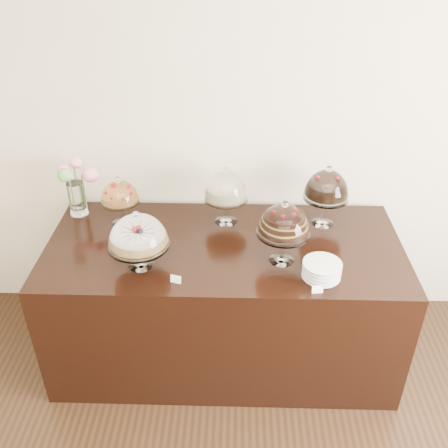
{
  "coord_description": "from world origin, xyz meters",
  "views": [
    {
      "loc": [
        -0.26,
        -0.08,
        2.66
      ],
      "look_at": [
        -0.33,
        2.4,
        1.08
      ],
      "focal_mm": 40.0,
      "sensor_mm": 36.0,
      "label": 1
    }
  ],
  "objects_px": {
    "cake_stand_dark_choco": "(327,187)",
    "plate_stack": "(322,270)",
    "cake_stand_sugar_sponge": "(138,234)",
    "cake_stand_fruit_tart": "(119,194)",
    "cake_stand_cheesecake": "(226,188)",
    "cake_stand_choco_layer": "(284,222)",
    "flower_vase": "(76,185)",
    "display_counter": "(224,300)"
  },
  "relations": [
    {
      "from": "cake_stand_sugar_sponge",
      "to": "flower_vase",
      "type": "xyz_separation_m",
      "value": [
        -0.51,
        0.57,
        -0.0
      ]
    },
    {
      "from": "cake_stand_sugar_sponge",
      "to": "plate_stack",
      "type": "relative_size",
      "value": 1.72
    },
    {
      "from": "cake_stand_sugar_sponge",
      "to": "cake_stand_dark_choco",
      "type": "distance_m",
      "value": 1.22
    },
    {
      "from": "cake_stand_dark_choco",
      "to": "cake_stand_fruit_tart",
      "type": "distance_m",
      "value": 1.32
    },
    {
      "from": "cake_stand_cheesecake",
      "to": "plate_stack",
      "type": "height_order",
      "value": "cake_stand_cheesecake"
    },
    {
      "from": "cake_stand_choco_layer",
      "to": "cake_stand_dark_choco",
      "type": "xyz_separation_m",
      "value": [
        0.3,
        0.42,
        0.0
      ]
    },
    {
      "from": "cake_stand_cheesecake",
      "to": "flower_vase",
      "type": "distance_m",
      "value": 0.99
    },
    {
      "from": "display_counter",
      "to": "cake_stand_choco_layer",
      "type": "bearing_deg",
      "value": -24.42
    },
    {
      "from": "cake_stand_choco_layer",
      "to": "flower_vase",
      "type": "bearing_deg",
      "value": 159.38
    },
    {
      "from": "flower_vase",
      "to": "plate_stack",
      "type": "relative_size",
      "value": 1.82
    },
    {
      "from": "cake_stand_cheesecake",
      "to": "cake_stand_fruit_tart",
      "type": "distance_m",
      "value": 0.68
    },
    {
      "from": "plate_stack",
      "to": "cake_stand_fruit_tart",
      "type": "bearing_deg",
      "value": 156.55
    },
    {
      "from": "display_counter",
      "to": "cake_stand_choco_layer",
      "type": "distance_m",
      "value": 0.81
    },
    {
      "from": "plate_stack",
      "to": "cake_stand_cheesecake",
      "type": "bearing_deg",
      "value": 133.56
    },
    {
      "from": "cake_stand_dark_choco",
      "to": "plate_stack",
      "type": "bearing_deg",
      "value": -98.71
    },
    {
      "from": "cake_stand_sugar_sponge",
      "to": "plate_stack",
      "type": "xyz_separation_m",
      "value": [
        1.03,
        -0.08,
        -0.17
      ]
    },
    {
      "from": "cake_stand_sugar_sponge",
      "to": "cake_stand_choco_layer",
      "type": "distance_m",
      "value": 0.82
    },
    {
      "from": "cake_stand_cheesecake",
      "to": "plate_stack",
      "type": "relative_size",
      "value": 1.88
    },
    {
      "from": "display_counter",
      "to": "cake_stand_cheesecake",
      "type": "distance_m",
      "value": 0.75
    },
    {
      "from": "cake_stand_cheesecake",
      "to": "cake_stand_dark_choco",
      "type": "relative_size",
      "value": 0.96
    },
    {
      "from": "cake_stand_choco_layer",
      "to": "cake_stand_cheesecake",
      "type": "xyz_separation_m",
      "value": [
        -0.34,
        0.43,
        -0.02
      ]
    },
    {
      "from": "display_counter",
      "to": "cake_stand_cheesecake",
      "type": "bearing_deg",
      "value": 89.24
    },
    {
      "from": "cake_stand_choco_layer",
      "to": "cake_stand_cheesecake",
      "type": "height_order",
      "value": "cake_stand_choco_layer"
    },
    {
      "from": "cake_stand_choco_layer",
      "to": "flower_vase",
      "type": "relative_size",
      "value": 1.05
    },
    {
      "from": "display_counter",
      "to": "cake_stand_choco_layer",
      "type": "height_order",
      "value": "cake_stand_choco_layer"
    },
    {
      "from": "cake_stand_dark_choco",
      "to": "cake_stand_fruit_tart",
      "type": "bearing_deg",
      "value": -178.37
    },
    {
      "from": "cake_stand_fruit_tart",
      "to": "flower_vase",
      "type": "distance_m",
      "value": 0.33
    },
    {
      "from": "cake_stand_dark_choco",
      "to": "plate_stack",
      "type": "relative_size",
      "value": 1.97
    },
    {
      "from": "cake_stand_dark_choco",
      "to": "plate_stack",
      "type": "distance_m",
      "value": 0.62
    },
    {
      "from": "cake_stand_choco_layer",
      "to": "cake_stand_dark_choco",
      "type": "distance_m",
      "value": 0.52
    },
    {
      "from": "cake_stand_sugar_sponge",
      "to": "cake_stand_cheesecake",
      "type": "bearing_deg",
      "value": 46.05
    },
    {
      "from": "cake_stand_choco_layer",
      "to": "cake_stand_sugar_sponge",
      "type": "bearing_deg",
      "value": -174.98
    },
    {
      "from": "cake_stand_fruit_tart",
      "to": "flower_vase",
      "type": "height_order",
      "value": "flower_vase"
    },
    {
      "from": "cake_stand_sugar_sponge",
      "to": "cake_stand_dark_choco",
      "type": "xyz_separation_m",
      "value": [
        1.12,
        0.49,
        0.05
      ]
    },
    {
      "from": "display_counter",
      "to": "flower_vase",
      "type": "xyz_separation_m",
      "value": [
        -0.98,
        0.34,
        0.67
      ]
    },
    {
      "from": "flower_vase",
      "to": "cake_stand_cheesecake",
      "type": "bearing_deg",
      "value": -4.12
    },
    {
      "from": "display_counter",
      "to": "cake_stand_fruit_tart",
      "type": "xyz_separation_m",
      "value": [
        -0.68,
        0.23,
        0.67
      ]
    },
    {
      "from": "cake_stand_sugar_sponge",
      "to": "cake_stand_fruit_tart",
      "type": "xyz_separation_m",
      "value": [
        -0.2,
        0.45,
        -0.0
      ]
    },
    {
      "from": "cake_stand_fruit_tart",
      "to": "plate_stack",
      "type": "relative_size",
      "value": 1.63
    },
    {
      "from": "display_counter",
      "to": "cake_stand_sugar_sponge",
      "type": "height_order",
      "value": "cake_stand_sugar_sponge"
    },
    {
      "from": "display_counter",
      "to": "cake_stand_cheesecake",
      "type": "height_order",
      "value": "cake_stand_cheesecake"
    },
    {
      "from": "cake_stand_sugar_sponge",
      "to": "cake_stand_fruit_tart",
      "type": "bearing_deg",
      "value": 113.56
    }
  ]
}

